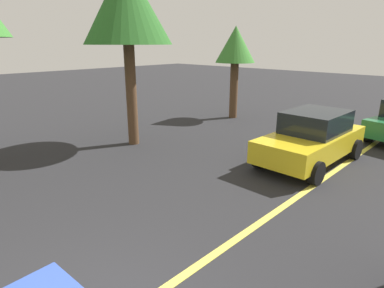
{
  "coord_description": "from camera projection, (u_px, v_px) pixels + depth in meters",
  "views": [
    {
      "loc": [
        -1.1,
        -3.09,
        3.54
      ],
      "look_at": [
        3.45,
        1.29,
        1.57
      ],
      "focal_mm": 30.52,
      "sensor_mm": 36.0,
      "label": 1
    }
  ],
  "objects": [
    {
      "name": "lane_marking_centre",
      "position": [
        226.0,
        246.0,
        5.92
      ],
      "size": [
        28.0,
        0.16,
        0.01
      ],
      "primitive_type": "cube",
      "color": "#E0D14C"
    },
    {
      "name": "tree_centre_verge",
      "position": [
        126.0,
        5.0,
        10.57
      ],
      "size": [
        2.94,
        2.94,
        6.08
      ],
      "color": "#513823",
      "rests_on": "ground_plane"
    },
    {
      "name": "car_yellow_mid_road",
      "position": [
        312.0,
        138.0,
        9.82
      ],
      "size": [
        4.09,
        1.99,
        1.59
      ],
      "color": "gold",
      "rests_on": "ground_plane"
    },
    {
      "name": "tree_left_verge",
      "position": [
        235.0,
        47.0,
        15.16
      ],
      "size": [
        1.85,
        1.85,
        4.28
      ],
      "color": "#513823",
      "rests_on": "ground_plane"
    }
  ]
}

